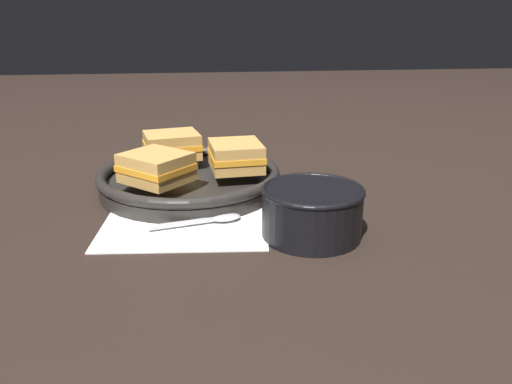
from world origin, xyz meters
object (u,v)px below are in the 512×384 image
Objects in this scene: spoon at (216,219)px; soup_bowl at (312,209)px; sandwich_far_left at (156,167)px; skillet at (189,179)px; sandwich_near_left at (236,156)px; sandwich_near_right at (172,145)px.

soup_bowl is at bearing -36.55° from spoon.
sandwich_far_left reaches higher than spoon.
skillet is (-0.04, 0.15, 0.01)m from spoon.
spoon is (-0.13, 0.06, -0.03)m from soup_bowl.
soup_bowl is 0.32× the size of skillet.
sandwich_near_left and sandwich_far_left have the same top height.
sandwich_near_left is (-0.09, 0.20, 0.02)m from soup_bowl.
sandwich_far_left is (-0.22, 0.15, 0.02)m from soup_bowl.
sandwich_near_left is 0.14m from sandwich_far_left.
sandwich_near_left reaches higher than soup_bowl.
skillet is at bearing 128.67° from soup_bowl.
soup_bowl is 0.22m from sandwich_near_left.
soup_bowl reaches higher than skillet.
soup_bowl is at bearing -55.03° from sandwich_near_right.
spoon is 1.08× the size of sandwich_far_left.
sandwich_near_left is at bearing 21.87° from sandwich_far_left.
sandwich_far_left is at bearing 122.88° from spoon.
spoon is 0.32× the size of skillet.
spoon is at bearing 156.07° from soup_bowl.
skillet is at bearing 52.91° from sandwich_far_left.
soup_bowl is 1.35× the size of sandwich_near_left.
sandwich_near_left is 0.14m from sandwich_near_right.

